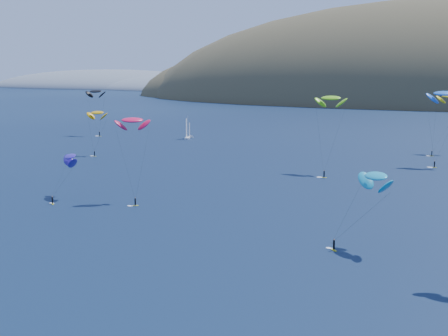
% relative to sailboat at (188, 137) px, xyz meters
% --- Properties ---
extents(headland, '(460.00, 250.00, 60.00)m').
position_rel_sailboat_xyz_m(headland, '(-383.67, 552.91, -4.25)').
color(headland, slate).
rests_on(headland, ground).
extents(sailboat, '(8.60, 7.77, 10.26)m').
position_rel_sailboat_xyz_m(sailboat, '(0.00, 0.00, 0.00)').
color(sailboat, silver).
rests_on(sailboat, ground).
extents(kitesurfer_1, '(8.36, 6.96, 17.46)m').
position_rel_sailboat_xyz_m(kitesurfer_1, '(-7.47, -57.03, 14.23)').
color(kitesurfer_1, gold).
rests_on(kitesurfer_1, ground).
extents(kitesurfer_3, '(9.21, 13.92, 24.85)m').
position_rel_sailboat_xyz_m(kitesurfer_3, '(78.42, -59.89, 21.34)').
color(kitesurfer_3, gold).
rests_on(kitesurfer_3, ground).
extents(kitesurfer_4, '(11.28, 9.44, 26.12)m').
position_rel_sailboat_xyz_m(kitesurfer_4, '(108.82, -33.94, 22.21)').
color(kitesurfer_4, gold).
rests_on(kitesurfer_4, ground).
extents(kitesurfer_5, '(11.10, 9.98, 15.29)m').
position_rel_sailboat_xyz_m(kitesurfer_5, '(105.30, -135.98, 11.92)').
color(kitesurfer_5, gold).
rests_on(kitesurfer_5, ground).
extents(kitesurfer_9, '(8.75, 10.24, 21.39)m').
position_rel_sailboat_xyz_m(kitesurfer_9, '(45.38, -118.59, 18.24)').
color(kitesurfer_9, gold).
rests_on(kitesurfer_9, ground).
extents(kitesurfer_10, '(8.74, 13.88, 12.28)m').
position_rel_sailboat_xyz_m(kitesurfer_10, '(29.26, -121.53, 9.04)').
color(kitesurfer_10, gold).
rests_on(kitesurfer_10, ground).
extents(kitesurfer_12, '(10.19, 7.17, 22.88)m').
position_rel_sailboat_xyz_m(kitesurfer_12, '(-45.51, -3.22, 19.26)').
color(kitesurfer_12, gold).
rests_on(kitesurfer_12, ground).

